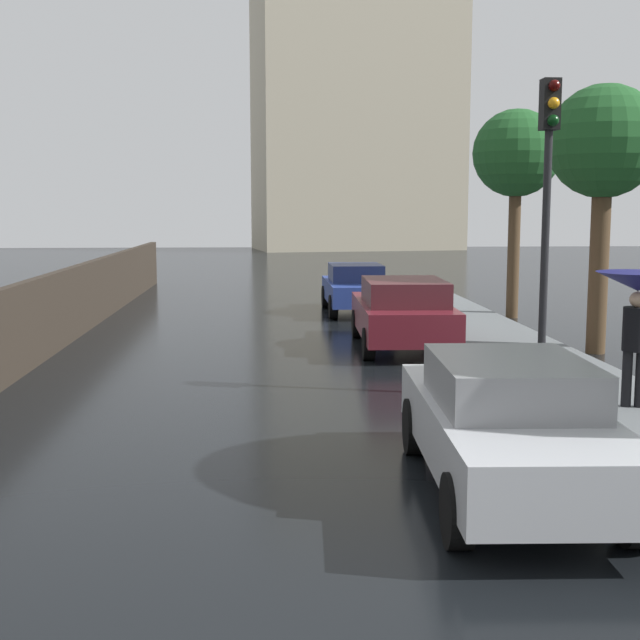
% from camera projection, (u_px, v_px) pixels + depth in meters
% --- Properties ---
extents(car_maroon_mid_road, '(1.99, 4.44, 1.47)m').
position_uv_depth(car_maroon_mid_road, '(403.00, 312.00, 17.84)').
color(car_maroon_mid_road, maroon).
rests_on(car_maroon_mid_road, ground).
extents(car_blue_far_ahead, '(1.72, 3.98, 1.36)m').
position_uv_depth(car_blue_far_ahead, '(356.00, 288.00, 23.89)').
color(car_blue_far_ahead, navy).
rests_on(car_blue_far_ahead, ground).
extents(car_silver_behind_camera, '(1.91, 4.41, 1.42)m').
position_uv_depth(car_silver_behind_camera, '(508.00, 423.00, 8.75)').
color(car_silver_behind_camera, '#B2B5BA').
rests_on(car_silver_behind_camera, ground).
extents(pedestrian_with_umbrella_near, '(1.15, 1.15, 1.91)m').
position_uv_depth(pedestrian_with_umbrella_near, '(638.00, 297.00, 11.86)').
color(pedestrian_with_umbrella_near, black).
rests_on(pedestrian_with_umbrella_near, sidewalk_strip).
extents(traffic_light, '(0.26, 0.39, 4.69)m').
position_uv_depth(traffic_light, '(548.00, 179.00, 12.80)').
color(traffic_light, black).
rests_on(traffic_light, sidewalk_strip).
extents(street_tree_mid, '(2.23, 2.23, 5.35)m').
position_uv_depth(street_tree_mid, '(604.00, 147.00, 16.78)').
color(street_tree_mid, '#4C3823').
rests_on(street_tree_mid, ground).
extents(street_tree_far, '(2.28, 2.28, 5.49)m').
position_uv_depth(street_tree_far, '(516.00, 156.00, 22.30)').
color(street_tree_far, '#4C3823').
rests_on(street_tree_far, ground).
extents(distant_tower, '(14.86, 8.99, 19.76)m').
position_uv_depth(distant_tower, '(357.00, 106.00, 59.11)').
color(distant_tower, '#B2A88E').
rests_on(distant_tower, ground).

